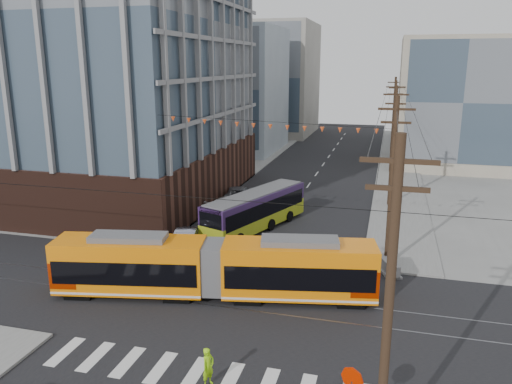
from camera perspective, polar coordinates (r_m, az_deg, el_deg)
ground at (r=25.45m, az=-6.11°, el=-15.96°), size 160.00×160.00×0.00m
office_building at (r=52.87m, az=-20.49°, el=15.17°), size 30.00×25.00×28.60m
bg_bldg_nw_near at (r=76.73m, az=-4.18°, el=11.57°), size 18.00×16.00×18.00m
bg_bldg_ne_near at (r=68.99m, az=21.86°, el=9.43°), size 14.00×14.00×16.00m
bg_bldg_nw_far at (r=95.05m, az=1.62°, el=12.76°), size 16.00×18.00×20.00m
bg_bldg_ne_far at (r=89.11m, az=21.70°, el=9.71°), size 16.00×16.00×14.00m
utility_pole_near at (r=16.16m, az=14.87°, el=-13.16°), size 0.30×0.30×11.00m
utility_pole_far at (r=76.73m, az=15.42°, el=8.47°), size 0.30×0.30×11.00m
streetcar at (r=28.40m, az=-4.85°, el=-8.64°), size 18.15×5.99×3.47m
city_bus at (r=39.61m, az=-0.04°, el=-2.10°), size 6.09×11.10×3.11m
parked_car_silver at (r=36.57m, az=-7.84°, el=-5.06°), size 2.33×4.52×1.42m
parked_car_white at (r=44.33m, az=-3.01°, el=-1.43°), size 3.75×5.34×1.43m
parked_car_grey at (r=47.91m, az=-1.93°, el=-0.19°), size 3.22×5.58×1.46m
pedestrian at (r=21.69m, az=-5.49°, el=-19.27°), size 0.59×0.71×1.67m
jersey_barrier at (r=33.72m, az=14.31°, el=-7.66°), size 2.46×4.17×0.83m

